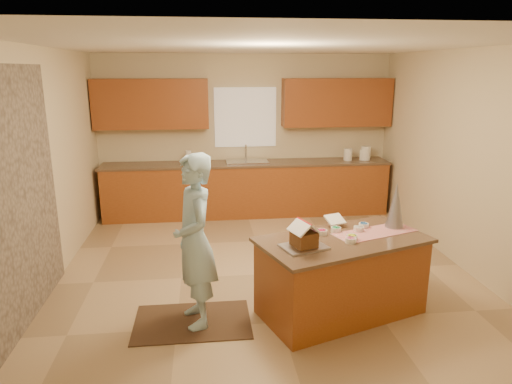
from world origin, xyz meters
TOP-DOWN VIEW (x-y plane):
  - floor at (0.00, 0.00)m, footprint 5.50×5.50m
  - ceiling at (0.00, 0.00)m, footprint 5.50×5.50m
  - wall_back at (0.00, 2.75)m, footprint 5.50×5.50m
  - wall_front at (0.00, -2.75)m, footprint 5.50×5.50m
  - wall_left at (-2.50, 0.00)m, footprint 5.50×5.50m
  - wall_right at (2.50, 0.00)m, footprint 5.50×5.50m
  - stone_accent at (-2.48, -0.80)m, footprint 0.00×2.50m
  - window_curtain at (0.00, 2.72)m, footprint 1.05×0.03m
  - back_counter_base at (0.00, 2.45)m, footprint 4.80×0.60m
  - back_counter_top at (0.00, 2.45)m, footprint 4.85×0.63m
  - upper_cabinet_left at (-1.55, 2.57)m, footprint 1.85×0.35m
  - upper_cabinet_right at (1.55, 2.57)m, footprint 1.85×0.35m
  - sink at (0.00, 2.45)m, footprint 0.70×0.45m
  - faucet at (0.00, 2.63)m, footprint 0.03×0.03m
  - island_base at (0.64, -1.00)m, footprint 1.77×1.28m
  - island_top at (0.64, -1.00)m, footprint 1.86×1.37m
  - table_runner at (1.02, -0.87)m, footprint 0.94×0.60m
  - baking_tray at (0.19, -1.21)m, footprint 0.49×0.42m
  - cookbook at (0.65, -0.64)m, footprint 0.23×0.21m
  - tinsel_tree at (1.28, -0.73)m, footprint 0.25×0.25m
  - rug at (-0.88, -1.03)m, footprint 1.15×0.75m
  - boy at (-0.83, -1.03)m, footprint 0.54×0.70m
  - canister_a at (1.76, 2.45)m, footprint 0.15×0.15m
  - canister_b at (2.07, 2.45)m, footprint 0.17×0.17m
  - canister_c at (2.03, 2.45)m, footprint 0.13×0.13m
  - paper_towel at (-0.98, 2.45)m, footprint 0.10×0.10m
  - gingerbread_house at (0.19, -1.21)m, footprint 0.31×0.32m
  - candy_bowls at (0.67, -0.89)m, footprint 0.68×0.52m

SIDE VIEW (x-z plane):
  - floor at x=0.00m, z-range 0.00..0.00m
  - rug at x=-0.88m, z-range 0.00..0.01m
  - island_base at x=0.64m, z-range 0.00..0.78m
  - back_counter_base at x=0.00m, z-range 0.00..0.88m
  - island_top at x=0.64m, z-range 0.78..0.82m
  - table_runner at x=1.02m, z-range 0.82..0.82m
  - baking_tray at x=0.19m, z-range 0.82..0.84m
  - candy_bowls at x=0.67m, z-range 0.82..0.87m
  - boy at x=-0.83m, z-range 0.01..1.71m
  - sink at x=0.00m, z-range 0.83..0.95m
  - cookbook at x=0.65m, z-range 0.85..0.94m
  - back_counter_top at x=0.00m, z-range 0.88..0.92m
  - gingerbread_house at x=0.19m, z-range 0.81..1.06m
  - canister_c at x=2.03m, z-range 0.92..1.10m
  - canister_a at x=1.76m, z-range 0.92..1.12m
  - paper_towel at x=-0.98m, z-range 0.92..1.14m
  - canister_b at x=2.07m, z-range 0.92..1.16m
  - faucet at x=0.00m, z-range 0.92..1.20m
  - tinsel_tree at x=1.28m, z-range 0.82..1.31m
  - stone_accent at x=-2.48m, z-range 0.00..2.50m
  - wall_back at x=0.00m, z-range 1.35..1.35m
  - wall_front at x=0.00m, z-range 1.35..1.35m
  - wall_left at x=-2.50m, z-range 1.35..1.35m
  - wall_right at x=2.50m, z-range 1.35..1.35m
  - window_curtain at x=0.00m, z-range 1.15..2.15m
  - upper_cabinet_left at x=-1.55m, z-range 1.50..2.30m
  - upper_cabinet_right at x=1.55m, z-range 1.50..2.30m
  - ceiling at x=0.00m, z-range 2.70..2.70m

